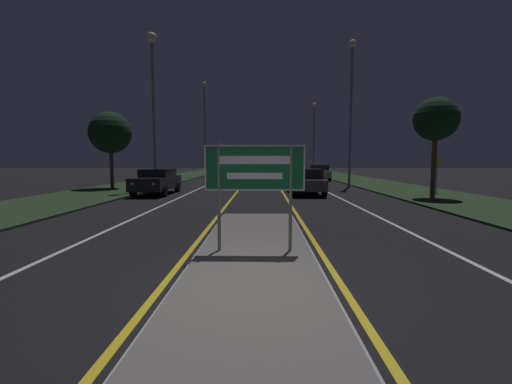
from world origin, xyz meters
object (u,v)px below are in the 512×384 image
object	(u,v)px
car_receding_1	(319,172)
car_approaching_0	(157,181)
streetlight_left_far	(205,119)
streetlight_left_near	(153,81)
car_receding_2	(283,169)
streetlight_right_near	(351,91)
car_receding_0	(306,181)
streetlight_right_far	(314,128)
highway_sign	(255,173)
warning_sign	(437,171)

from	to	relation	value
car_receding_1	car_approaching_0	bearing A→B (deg)	-130.37
streetlight_left_far	streetlight_left_near	bearing A→B (deg)	-90.30
streetlight_left_far	car_receding_2	distance (m)	11.55
car_receding_1	car_approaching_0	xyz separation A→B (m)	(-11.56, -13.59, -0.01)
streetlight_right_near	car_receding_0	bearing A→B (deg)	-125.80
car_receding_2	streetlight_right_far	bearing A→B (deg)	1.86
streetlight_right_far	car_receding_1	size ratio (longest dim) A/B	2.20
streetlight_left_far	car_receding_2	bearing A→B (deg)	19.92
car_receding_1	car_receding_2	world-z (taller)	car_receding_1
car_receding_0	streetlight_left_near	bearing A→B (deg)	168.62
streetlight_left_near	car_receding_0	xyz separation A→B (m)	(9.33, -1.88, -6.08)
highway_sign	car_receding_2	bearing A→B (deg)	85.72
car_receding_1	car_receding_2	xyz separation A→B (m)	(-2.89, 10.37, -0.01)
streetlight_right_far	car_receding_0	bearing A→B (deg)	-99.44
warning_sign	streetlight_left_near	bearing A→B (deg)	173.67
highway_sign	streetlight_left_near	distance (m)	16.90
streetlight_right_far	car_receding_1	bearing A→B (deg)	-95.64
streetlight_left_far	streetlight_right_far	bearing A→B (deg)	14.81
streetlight_left_far	warning_sign	world-z (taller)	streetlight_left_far
streetlight_right_near	streetlight_right_far	bearing A→B (deg)	89.53
streetlight_left_near	warning_sign	xyz separation A→B (m)	(16.82, -1.87, -5.49)
highway_sign	car_receding_2	xyz separation A→B (m)	(2.74, 36.60, -0.93)
car_approaching_0	highway_sign	bearing A→B (deg)	-64.86
highway_sign	streetlight_right_near	xyz separation A→B (m)	(6.51, 18.09, 5.16)
streetlight_left_near	streetlight_left_far	size ratio (longest dim) A/B	0.89
streetlight_right_far	car_receding_0	size ratio (longest dim) A/B	1.95
streetlight_left_far	car_receding_1	xyz separation A→B (m)	(12.18, -7.01, -5.96)
streetlight_right_near	car_receding_2	bearing A→B (deg)	101.52
streetlight_left_near	highway_sign	bearing A→B (deg)	-65.60
car_receding_1	warning_sign	world-z (taller)	warning_sign
streetlight_left_far	streetlight_right_far	distance (m)	13.69
streetlight_right_far	car_receding_2	xyz separation A→B (m)	(-3.93, -0.13, -5.17)
car_receding_0	car_approaching_0	distance (m)	8.61
streetlight_left_near	car_receding_0	size ratio (longest dim) A/B	2.09
car_receding_2	warning_sign	xyz separation A→B (m)	(7.43, -23.81, 0.58)
highway_sign	warning_sign	xyz separation A→B (m)	(10.17, 12.79, -0.35)
streetlight_left_near	car_receding_2	xyz separation A→B (m)	(9.39, 21.95, -6.07)
streetlight_left_near	streetlight_right_far	size ratio (longest dim) A/B	1.07
streetlight_left_near	car_approaching_0	size ratio (longest dim) A/B	2.10
car_receding_0	car_receding_1	xyz separation A→B (m)	(2.95, 13.46, 0.02)
streetlight_left_near	car_receding_1	size ratio (longest dim) A/B	2.35
streetlight_right_near	car_receding_1	xyz separation A→B (m)	(-0.89, 8.14, -6.07)
car_approaching_0	streetlight_left_far	bearing A→B (deg)	91.72
car_receding_2	car_approaching_0	world-z (taller)	car_receding_2
car_receding_2	warning_sign	world-z (taller)	warning_sign
car_receding_0	car_receding_2	size ratio (longest dim) A/B	1.10
highway_sign	streetlight_right_far	world-z (taller)	streetlight_right_far
highway_sign	streetlight_right_near	world-z (taller)	streetlight_right_near
streetlight_left_near	car_receding_1	bearing A→B (deg)	43.32
highway_sign	streetlight_left_near	bearing A→B (deg)	114.40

